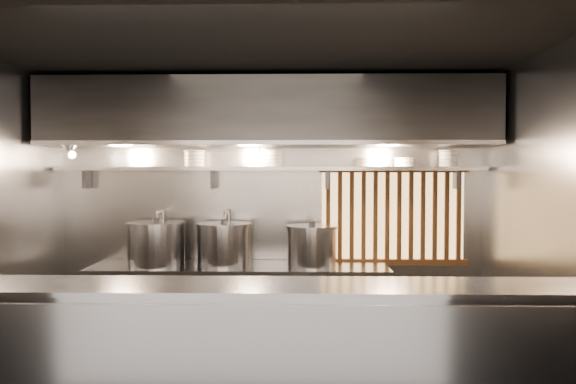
{
  "coord_description": "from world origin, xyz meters",
  "views": [
    {
      "loc": [
        0.32,
        -4.5,
        1.85
      ],
      "look_at": [
        0.21,
        0.55,
        1.67
      ],
      "focal_mm": 35.0,
      "sensor_mm": 36.0,
      "label": 1
    }
  ],
  "objects_px": {
    "heat_lamp": "(70,149)",
    "stock_pot_right": "(312,246)",
    "pendant_bulb": "(259,161)",
    "stock_pot_left": "(156,244)",
    "stock_pot_mid": "(224,244)"
  },
  "relations": [
    {
      "from": "heat_lamp",
      "to": "stock_pot_left",
      "type": "height_order",
      "value": "heat_lamp"
    },
    {
      "from": "stock_pot_left",
      "to": "stock_pot_right",
      "type": "xyz_separation_m",
      "value": [
        1.58,
        -0.01,
        -0.02
      ]
    },
    {
      "from": "stock_pot_mid",
      "to": "heat_lamp",
      "type": "bearing_deg",
      "value": -167.96
    },
    {
      "from": "heat_lamp",
      "to": "pendant_bulb",
      "type": "relative_size",
      "value": 1.87
    },
    {
      "from": "heat_lamp",
      "to": "stock_pot_left",
      "type": "distance_m",
      "value": 1.24
    },
    {
      "from": "pendant_bulb",
      "to": "stock_pot_right",
      "type": "bearing_deg",
      "value": -10.28
    },
    {
      "from": "pendant_bulb",
      "to": "stock_pot_left",
      "type": "height_order",
      "value": "pendant_bulb"
    },
    {
      "from": "pendant_bulb",
      "to": "stock_pot_right",
      "type": "relative_size",
      "value": 0.28
    },
    {
      "from": "pendant_bulb",
      "to": "stock_pot_mid",
      "type": "xyz_separation_m",
      "value": [
        -0.36,
        -0.04,
        -0.85
      ]
    },
    {
      "from": "heat_lamp",
      "to": "pendant_bulb",
      "type": "bearing_deg",
      "value": 11.0
    },
    {
      "from": "heat_lamp",
      "to": "stock_pot_right",
      "type": "relative_size",
      "value": 0.52
    },
    {
      "from": "heat_lamp",
      "to": "pendant_bulb",
      "type": "height_order",
      "value": "heat_lamp"
    },
    {
      "from": "stock_pot_left",
      "to": "stock_pot_mid",
      "type": "relative_size",
      "value": 1.27
    },
    {
      "from": "pendant_bulb",
      "to": "stock_pot_right",
      "type": "height_order",
      "value": "pendant_bulb"
    },
    {
      "from": "pendant_bulb",
      "to": "heat_lamp",
      "type": "bearing_deg",
      "value": -169.0
    }
  ]
}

